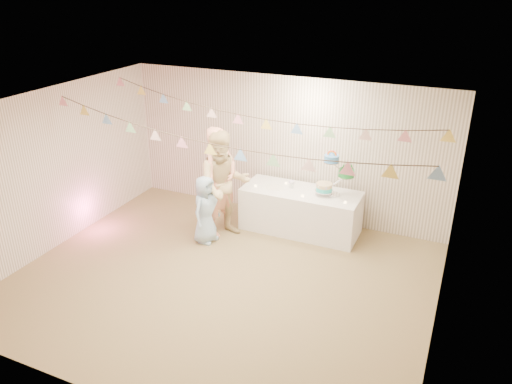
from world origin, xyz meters
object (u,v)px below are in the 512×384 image
at_px(cake_stand, 334,176).
at_px(person_adult_b, 224,185).
at_px(table, 300,211).
at_px(person_adult_a, 220,182).
at_px(person_child, 206,210).

relative_size(cake_stand, person_adult_b, 0.39).
xyz_separation_m(table, person_adult_a, (-1.24, -0.62, 0.57)).
distance_m(table, person_adult_b, 1.44).
height_order(table, person_child, person_child).
xyz_separation_m(table, person_adult_b, (-1.15, -0.67, 0.56)).
distance_m(cake_stand, person_adult_b, 1.85).
height_order(cake_stand, person_adult_b, person_adult_b).
xyz_separation_m(person_adult_a, person_child, (-0.08, -0.39, -0.37)).
height_order(person_adult_a, person_child, person_adult_a).
bearing_deg(table, person_adult_b, -149.62).
xyz_separation_m(cake_stand, person_adult_b, (-1.70, -0.72, -0.18)).
xyz_separation_m(person_adult_b, person_child, (-0.18, -0.34, -0.35)).
bearing_deg(cake_stand, person_adult_b, -156.94).
distance_m(person_adult_a, person_child, 0.54).
relative_size(person_adult_b, person_child, 1.59).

